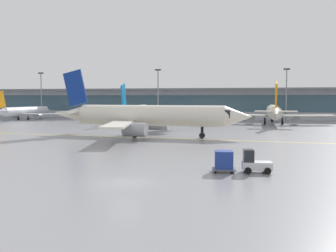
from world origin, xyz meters
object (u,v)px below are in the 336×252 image
at_px(apron_light_mast_2, 286,92).
at_px(cargo_dolly_lead, 224,161).
at_px(gate_airplane_0, 26,111).
at_px(apron_light_mast_0, 41,93).
at_px(taxiing_regional_jet, 148,116).
at_px(baggage_tug, 254,163).
at_px(gate_airplane_1, 136,111).
at_px(gate_airplane_2, 273,112).
at_px(apron_light_mast_1, 158,92).

bearing_deg(apron_light_mast_2, cargo_dolly_lead, -97.80).
bearing_deg(gate_airplane_0, apron_light_mast_0, 11.18).
bearing_deg(taxiing_regional_jet, apron_light_mast_0, 138.68).
bearing_deg(apron_light_mast_0, taxiing_regional_jet, -44.98).
height_order(taxiing_regional_jet, apron_light_mast_0, apron_light_mast_0).
xyz_separation_m(baggage_tug, apron_light_mast_0, (-68.96, 79.76, 7.27)).
bearing_deg(gate_airplane_1, apron_light_mast_2, -71.60).
xyz_separation_m(gate_airplane_0, taxiing_regional_jet, (49.84, -40.07, 0.97)).
bearing_deg(taxiing_regional_jet, baggage_tug, -54.36).
relative_size(gate_airplane_1, apron_light_mast_2, 2.02).
distance_m(baggage_tug, cargo_dolly_lead, 2.72).
bearing_deg(gate_airplane_1, gate_airplane_2, -92.35).
xyz_separation_m(gate_airplane_2, baggage_tug, (-4.36, -65.63, -2.21)).
distance_m(gate_airplane_0, gate_airplane_2, 72.27).
height_order(gate_airplane_0, baggage_tug, gate_airplane_0).
distance_m(apron_light_mast_1, apron_light_mast_2, 37.53).
xyz_separation_m(cargo_dolly_lead, apron_light_mast_1, (-26.27, 78.78, 7.29)).
relative_size(gate_airplane_1, gate_airplane_2, 0.98).
distance_m(gate_airplane_0, cargo_dolly_lead, 95.10).
relative_size(gate_airplane_1, apron_light_mast_0, 2.04).
bearing_deg(taxiing_regional_jet, cargo_dolly_lead, -58.67).
bearing_deg(cargo_dolly_lead, gate_airplane_0, 125.50).
height_order(taxiing_regional_jet, apron_light_mast_1, apron_light_mast_1).
bearing_deg(gate_airplane_2, gate_airplane_0, 87.52).
bearing_deg(apron_light_mast_1, gate_airplane_0, -166.25).
height_order(gate_airplane_0, gate_airplane_2, gate_airplane_2).
distance_m(taxiing_regional_jet, baggage_tug, 34.09).
distance_m(gate_airplane_2, apron_light_mast_2, 16.83).
distance_m(gate_airplane_0, apron_light_mast_2, 77.49).
distance_m(gate_airplane_2, apron_light_mast_1, 36.07).
relative_size(gate_airplane_2, apron_light_mast_1, 2.04).
distance_m(gate_airplane_0, taxiing_regional_jet, 63.96).
relative_size(taxiing_regional_jet, apron_light_mast_0, 2.39).
relative_size(gate_airplane_0, apron_light_mast_1, 1.70).
xyz_separation_m(gate_airplane_1, baggage_tug, (31.72, -64.73, -2.14)).
height_order(gate_airplane_1, apron_light_mast_0, apron_light_mast_0).
height_order(cargo_dolly_lead, apron_light_mast_1, apron_light_mast_1).
bearing_deg(apron_light_mast_0, gate_airplane_0, -84.09).
distance_m(gate_airplane_0, apron_light_mast_1, 40.43).
bearing_deg(cargo_dolly_lead, gate_airplane_1, 106.30).
bearing_deg(cargo_dolly_lead, baggage_tug, -0.00).
relative_size(apron_light_mast_0, apron_light_mast_2, 0.99).
xyz_separation_m(gate_airplane_1, cargo_dolly_lead, (29.03, -65.10, -1.98)).
bearing_deg(gate_airplane_2, taxiing_regional_jet, 148.84).
bearing_deg(apron_light_mast_2, apron_light_mast_0, -179.00).
xyz_separation_m(cargo_dolly_lead, apron_light_mast_0, (-66.27, 80.13, 7.11)).
xyz_separation_m(gate_airplane_1, apron_light_mast_0, (-37.23, 15.03, 5.14)).
xyz_separation_m(taxiing_regional_jet, cargo_dolly_lead, (15.30, -29.19, -2.49)).
xyz_separation_m(taxiing_regional_jet, apron_light_mast_1, (-10.97, 49.59, 4.80)).
xyz_separation_m(gate_airplane_2, apron_light_mast_1, (-33.32, 12.78, 5.23)).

